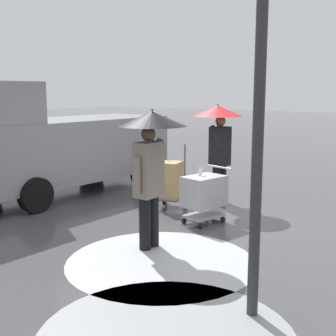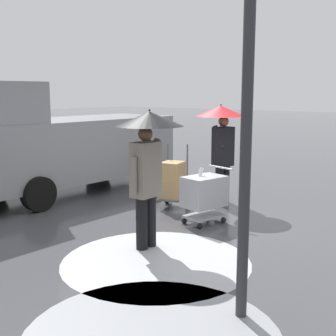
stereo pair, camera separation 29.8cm
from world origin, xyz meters
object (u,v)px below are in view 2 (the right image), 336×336
cargo_van_parked_right (63,144)px  pedestrian_pink_side (148,146)px  street_lamp (247,95)px  hand_dolly_boxes (173,182)px  pedestrian_black_side (222,131)px  shopping_cart_vendor (204,193)px

cargo_van_parked_right → pedestrian_pink_side: size_ratio=2.52×
pedestrian_pink_side → street_lamp: 2.58m
hand_dolly_boxes → street_lamp: (-3.41, 3.14, 1.81)m
pedestrian_pink_side → pedestrian_black_side: bearing=-79.2°
cargo_van_parked_right → pedestrian_black_side: bearing=-157.3°
shopping_cart_vendor → street_lamp: bearing=130.9°
cargo_van_parked_right → pedestrian_black_side: size_ratio=2.52×
pedestrian_pink_side → pedestrian_black_side: 3.08m
cargo_van_parked_right → hand_dolly_boxes: cargo_van_parked_right is taller
pedestrian_pink_side → street_lamp: (-2.24, 1.03, 0.79)m
pedestrian_black_side → cargo_van_parked_right: bearing=22.7°
shopping_cart_vendor → pedestrian_black_side: size_ratio=0.49×
cargo_van_parked_right → pedestrian_black_side: (-3.47, -1.45, 0.41)m
shopping_cart_vendor → hand_dolly_boxes: size_ratio=0.79×
pedestrian_black_side → shopping_cart_vendor: bearing=110.8°
pedestrian_pink_side → pedestrian_black_side: (0.58, -3.03, 0.00)m
cargo_van_parked_right → hand_dolly_boxes: (-2.87, -0.53, -0.62)m
hand_dolly_boxes → pedestrian_pink_side: (-1.18, 2.11, 1.03)m
hand_dolly_boxes → street_lamp: size_ratio=0.34×
cargo_van_parked_right → street_lamp: size_ratio=1.40×
shopping_cart_vendor → pedestrian_pink_side: size_ratio=0.49×
shopping_cart_vendor → pedestrian_pink_side: bearing=91.3°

